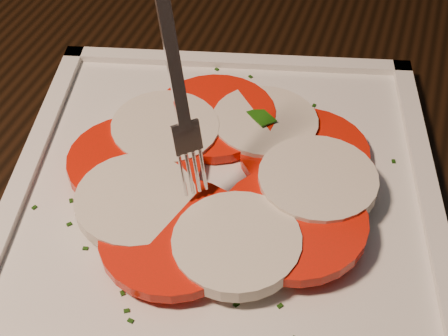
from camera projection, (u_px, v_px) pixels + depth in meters
The scene contains 4 objects.
table at pixel (211, 229), 0.57m from camera, with size 1.26×0.89×0.75m.
plate at pixel (224, 190), 0.46m from camera, with size 0.31×0.31×0.01m, color silver.
caprese_salad at pixel (224, 173), 0.44m from camera, with size 0.24×0.26×0.02m.
fork at pixel (171, 68), 0.38m from camera, with size 0.02×0.06×0.16m, color white, non-canonical shape.
Camera 1 is at (0.34, -0.48, 1.09)m, focal length 50.00 mm.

